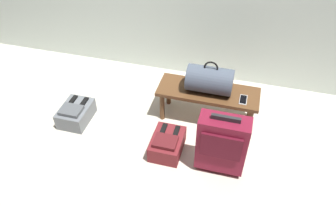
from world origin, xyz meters
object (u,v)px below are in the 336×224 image
Objects in this scene: backpack_grey at (76,113)px; suitcase_upright_burgundy at (222,143)px; duffel_bag_slate at (210,80)px; bench at (208,95)px; cell_phone at (243,100)px; backpack_maroon at (167,144)px.

suitcase_upright_burgundy is at bearing -9.08° from backpack_grey.
suitcase_upright_burgundy reaches higher than backpack_grey.
duffel_bag_slate is at bearing 16.67° from backpack_grey.
duffel_bag_slate is 0.69m from suitcase_upright_burgundy.
bench reaches higher than backpack_grey.
bench is 0.67m from suitcase_upright_burgundy.
cell_phone reaches higher than bench.
backpack_grey is (-1.64, -0.33, -0.27)m from cell_phone.
backpack_grey is at bearing 170.88° from backpack_maroon.
duffel_bag_slate is at bearing 109.67° from suitcase_upright_burgundy.
bench is 1.59× the size of suitcase_upright_burgundy.
bench is 0.65m from backpack_maroon.
duffel_bag_slate is 0.70× the size of suitcase_upright_burgundy.
cell_phone is at bearing 78.45° from suitcase_upright_burgundy.
duffel_bag_slate reaches higher than bench.
backpack_maroon is (-0.27, -0.55, -0.40)m from duffel_bag_slate.
suitcase_upright_burgundy is at bearing -9.00° from backpack_maroon.
suitcase_upright_burgundy is at bearing -70.19° from bench.
backpack_maroon is at bearing -116.19° from bench.
backpack_maroon is 1.04m from backpack_grey.
cell_phone is 0.84m from backpack_maroon.
cell_phone is 1.69m from backpack_grey.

